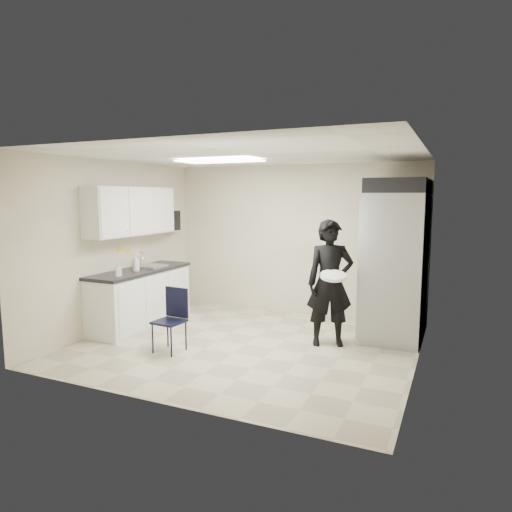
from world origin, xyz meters
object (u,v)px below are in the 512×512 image
at_px(lower_counter, 141,299).
at_px(folding_chair, 169,322).
at_px(commercial_fridge, 396,266).
at_px(man_tuxedo, 330,283).

bearing_deg(lower_counter, folding_chair, -37.43).
xyz_separation_m(lower_counter, folding_chair, (1.15, -0.88, -0.02)).
relative_size(lower_counter, commercial_fridge, 0.90).
xyz_separation_m(lower_counter, man_tuxedo, (3.01, 0.28, 0.44)).
xyz_separation_m(folding_chair, man_tuxedo, (1.86, 1.16, 0.46)).
bearing_deg(folding_chair, lower_counter, 146.82).
bearing_deg(commercial_fridge, lower_counter, -164.12).
bearing_deg(lower_counter, man_tuxedo, 5.29).
distance_m(folding_chair, man_tuxedo, 2.24).
bearing_deg(man_tuxedo, lower_counter, 161.24).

